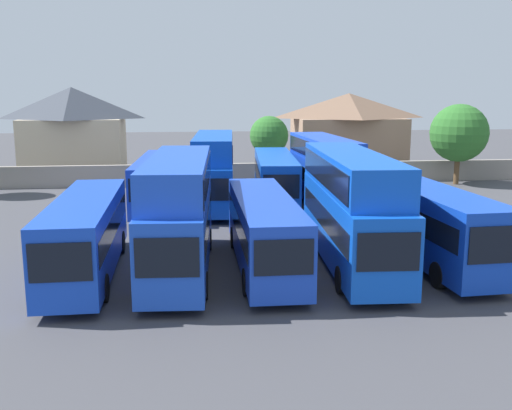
% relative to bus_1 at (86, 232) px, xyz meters
% --- Properties ---
extents(ground, '(140.00, 140.00, 0.00)m').
position_rel_bus_1_xyz_m(ground, '(7.71, 17.92, -1.94)').
color(ground, '#424247').
extents(depot_boundary_wall, '(56.00, 0.50, 1.80)m').
position_rel_bus_1_xyz_m(depot_boundary_wall, '(7.71, 24.23, -1.04)').
color(depot_boundary_wall, gray).
rests_on(depot_boundary_wall, ground).
extents(bus_1, '(2.62, 11.21, 3.40)m').
position_rel_bus_1_xyz_m(bus_1, '(0.00, 0.00, 0.00)').
color(bus_1, blue).
rests_on(bus_1, ground).
extents(bus_2, '(3.22, 11.54, 5.09)m').
position_rel_bus_1_xyz_m(bus_2, '(4.00, 0.17, 0.92)').
color(bus_2, blue).
rests_on(bus_2, ground).
extents(bus_3, '(2.59, 11.54, 3.26)m').
position_rel_bus_1_xyz_m(bus_3, '(7.77, 0.20, -0.07)').
color(bus_3, blue).
rests_on(bus_3, ground).
extents(bus_4, '(3.21, 12.10, 5.15)m').
position_rel_bus_1_xyz_m(bus_4, '(11.76, 0.28, 0.96)').
color(bus_4, blue).
rests_on(bus_4, ground).
extents(bus_5, '(3.13, 11.00, 3.52)m').
position_rel_bus_1_xyz_m(bus_5, '(15.46, 0.07, 0.07)').
color(bus_5, '#113EBE').
rests_on(bus_5, ground).
extents(bus_6, '(3.00, 11.78, 3.41)m').
position_rel_bus_1_xyz_m(bus_6, '(2.34, 14.58, 0.01)').
color(bus_6, blue).
rests_on(bus_6, ground).
extents(bus_7, '(3.30, 10.86, 4.96)m').
position_rel_bus_1_xyz_m(bus_7, '(6.16, 14.32, 0.85)').
color(bus_7, blue).
rests_on(bus_7, ground).
extents(bus_8, '(3.37, 11.60, 3.55)m').
position_rel_bus_1_xyz_m(bus_8, '(10.34, 14.29, 0.08)').
color(bus_8, blue).
rests_on(bus_8, ground).
extents(bus_9, '(3.04, 11.12, 4.75)m').
position_rel_bus_1_xyz_m(bus_9, '(13.73, 14.09, 0.74)').
color(bus_9, blue).
rests_on(bus_9, ground).
extents(house_terrace_left, '(9.71, 6.32, 8.17)m').
position_rel_bus_1_xyz_m(house_terrace_left, '(-6.38, 32.82, 2.23)').
color(house_terrace_left, '#C6B293').
rests_on(house_terrace_left, ground).
extents(house_terrace_centre, '(11.16, 7.12, 7.57)m').
position_rel_bus_1_xyz_m(house_terrace_centre, '(20.56, 33.18, 1.93)').
color(house_terrace_centre, '#9E7A60').
rests_on(house_terrace_centre, ground).
extents(tree_left_of_lot, '(3.44, 3.44, 5.66)m').
position_rel_bus_1_xyz_m(tree_left_of_lot, '(11.62, 26.73, 1.97)').
color(tree_left_of_lot, brown).
rests_on(tree_left_of_lot, ground).
extents(tree_right_of_lot, '(4.85, 4.85, 6.78)m').
position_rel_bus_1_xyz_m(tree_right_of_lot, '(27.12, 22.23, 2.40)').
color(tree_right_of_lot, brown).
rests_on(tree_right_of_lot, ground).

